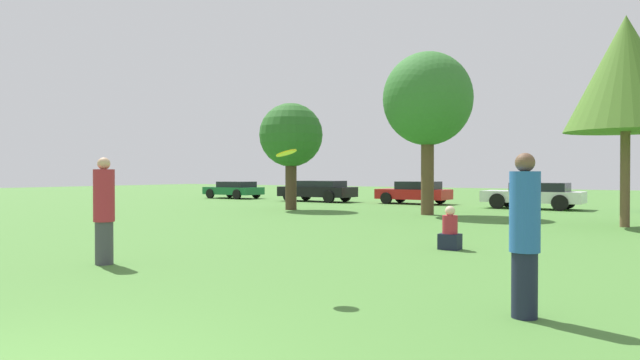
{
  "coord_description": "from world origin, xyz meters",
  "views": [
    {
      "loc": [
        4.39,
        -2.04,
        1.68
      ],
      "look_at": [
        -0.83,
        6.0,
        1.56
      ],
      "focal_mm": 31.4,
      "sensor_mm": 36.0,
      "label": 1
    }
  ],
  "objects_px": {
    "person_thrower": "(104,211)",
    "tree_0": "(291,136)",
    "person_catcher": "(525,234)",
    "bystander_sitting": "(450,232)",
    "frisbee": "(286,153)",
    "parked_car_black": "(318,190)",
    "parked_car_red": "(415,192)",
    "tree_2": "(626,74)",
    "parked_car_green": "(234,189)",
    "parked_car_white": "(534,195)",
    "tree_1": "(428,100)"
  },
  "relations": [
    {
      "from": "bystander_sitting",
      "to": "parked_car_white",
      "type": "distance_m",
      "value": 15.64
    },
    {
      "from": "frisbee",
      "to": "parked_car_red",
      "type": "distance_m",
      "value": 23.25
    },
    {
      "from": "bystander_sitting",
      "to": "parked_car_white",
      "type": "bearing_deg",
      "value": 95.64
    },
    {
      "from": "tree_1",
      "to": "tree_2",
      "type": "distance_m",
      "value": 7.28
    },
    {
      "from": "parked_car_black",
      "to": "parked_car_red",
      "type": "bearing_deg",
      "value": -171.88
    },
    {
      "from": "bystander_sitting",
      "to": "parked_car_green",
      "type": "bearing_deg",
      "value": 142.03
    },
    {
      "from": "tree_2",
      "to": "person_catcher",
      "type": "bearing_deg",
      "value": -90.13
    },
    {
      "from": "frisbee",
      "to": "bystander_sitting",
      "type": "relative_size",
      "value": 0.31
    },
    {
      "from": "parked_car_green",
      "to": "person_catcher",
      "type": "bearing_deg",
      "value": 138.76
    },
    {
      "from": "person_thrower",
      "to": "frisbee",
      "type": "distance_m",
      "value": 4.34
    },
    {
      "from": "person_catcher",
      "to": "parked_car_white",
      "type": "relative_size",
      "value": 0.43
    },
    {
      "from": "frisbee",
      "to": "tree_2",
      "type": "height_order",
      "value": "tree_2"
    },
    {
      "from": "tree_2",
      "to": "parked_car_red",
      "type": "height_order",
      "value": "tree_2"
    },
    {
      "from": "person_thrower",
      "to": "tree_2",
      "type": "bearing_deg",
      "value": 58.83
    },
    {
      "from": "bystander_sitting",
      "to": "parked_car_green",
      "type": "height_order",
      "value": "parked_car_green"
    },
    {
      "from": "tree_1",
      "to": "parked_car_white",
      "type": "xyz_separation_m",
      "value": [
        2.8,
        6.17,
        -3.94
      ]
    },
    {
      "from": "frisbee",
      "to": "tree_0",
      "type": "xyz_separation_m",
      "value": [
        -10.36,
        14.39,
        1.41
      ]
    },
    {
      "from": "person_thrower",
      "to": "parked_car_red",
      "type": "xyz_separation_m",
      "value": [
        -3.31,
        21.85,
        -0.34
      ]
    },
    {
      "from": "person_catcher",
      "to": "frisbee",
      "type": "distance_m",
      "value": 3.32
    },
    {
      "from": "frisbee",
      "to": "parked_car_white",
      "type": "height_order",
      "value": "frisbee"
    },
    {
      "from": "parked_car_white",
      "to": "person_catcher",
      "type": "bearing_deg",
      "value": 102.71
    },
    {
      "from": "bystander_sitting",
      "to": "tree_0",
      "type": "relative_size",
      "value": 0.2
    },
    {
      "from": "tree_2",
      "to": "parked_car_black",
      "type": "distance_m",
      "value": 18.75
    },
    {
      "from": "person_thrower",
      "to": "tree_2",
      "type": "xyz_separation_m",
      "value": [
        7.41,
        13.31,
        3.77
      ]
    },
    {
      "from": "person_catcher",
      "to": "tree_0",
      "type": "xyz_separation_m",
      "value": [
        -13.51,
        14.02,
        2.4
      ]
    },
    {
      "from": "parked_car_black",
      "to": "tree_2",
      "type": "bearing_deg",
      "value": 155.7
    },
    {
      "from": "bystander_sitting",
      "to": "frisbee",
      "type": "bearing_deg",
      "value": -94.13
    },
    {
      "from": "frisbee",
      "to": "parked_car_white",
      "type": "relative_size",
      "value": 0.07
    },
    {
      "from": "person_thrower",
      "to": "parked_car_black",
      "type": "relative_size",
      "value": 0.42
    },
    {
      "from": "parked_car_green",
      "to": "parked_car_black",
      "type": "relative_size",
      "value": 0.84
    },
    {
      "from": "person_thrower",
      "to": "tree_0",
      "type": "height_order",
      "value": "tree_0"
    },
    {
      "from": "frisbee",
      "to": "parked_car_green",
      "type": "height_order",
      "value": "frisbee"
    },
    {
      "from": "parked_car_red",
      "to": "frisbee",
      "type": "bearing_deg",
      "value": 109.96
    },
    {
      "from": "tree_0",
      "to": "person_catcher",
      "type": "bearing_deg",
      "value": -46.06
    },
    {
      "from": "parked_car_black",
      "to": "parked_car_red",
      "type": "relative_size",
      "value": 1.18
    },
    {
      "from": "parked_car_green",
      "to": "parked_car_white",
      "type": "height_order",
      "value": "parked_car_white"
    },
    {
      "from": "person_catcher",
      "to": "parked_car_black",
      "type": "height_order",
      "value": "person_catcher"
    },
    {
      "from": "tree_2",
      "to": "parked_car_black",
      "type": "height_order",
      "value": "tree_2"
    },
    {
      "from": "frisbee",
      "to": "parked_car_green",
      "type": "bearing_deg",
      "value": 133.15
    },
    {
      "from": "person_catcher",
      "to": "person_thrower",
      "type": "bearing_deg",
      "value": -0.0
    },
    {
      "from": "tree_0",
      "to": "tree_2",
      "type": "bearing_deg",
      "value": -4.15
    },
    {
      "from": "parked_car_green",
      "to": "parked_car_red",
      "type": "height_order",
      "value": "parked_car_red"
    },
    {
      "from": "tree_0",
      "to": "tree_1",
      "type": "xyz_separation_m",
      "value": [
        6.42,
        0.51,
        1.25
      ]
    },
    {
      "from": "person_catcher",
      "to": "tree_1",
      "type": "xyz_separation_m",
      "value": [
        -7.1,
        14.53,
        3.65
      ]
    },
    {
      "from": "tree_0",
      "to": "parked_car_red",
      "type": "bearing_deg",
      "value": 69.56
    },
    {
      "from": "person_catcher",
      "to": "parked_car_green",
      "type": "relative_size",
      "value": 0.49
    },
    {
      "from": "frisbee",
      "to": "parked_car_black",
      "type": "distance_m",
      "value": 25.11
    },
    {
      "from": "person_thrower",
      "to": "tree_0",
      "type": "xyz_separation_m",
      "value": [
        -6.13,
        14.29,
        2.38
      ]
    },
    {
      "from": "frisbee",
      "to": "tree_1",
      "type": "distance_m",
      "value": 15.64
    },
    {
      "from": "person_catcher",
      "to": "bystander_sitting",
      "type": "relative_size",
      "value": 2.0
    }
  ]
}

